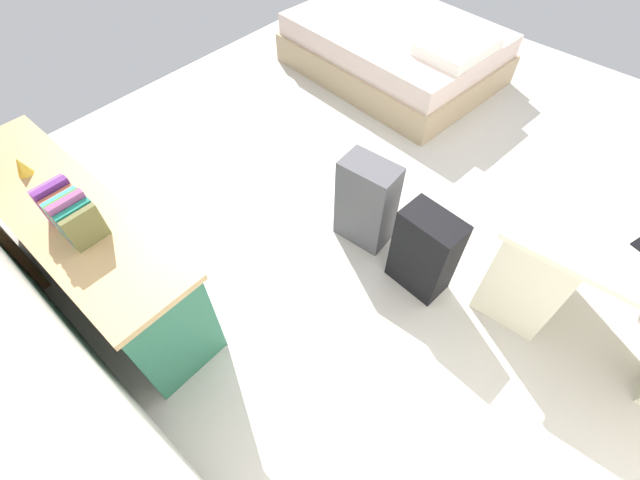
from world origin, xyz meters
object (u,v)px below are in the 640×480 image
(bed, at_px, (395,49))
(suitcase_black, at_px, (425,252))
(figurine_small, at_px, (21,166))
(desk, at_px, (631,300))
(credenza, at_px, (90,249))
(suitcase_spare_grey, at_px, (366,203))

(bed, height_order, suitcase_black, suitcase_black)
(bed, distance_m, figurine_small, 3.32)
(desk, xyz_separation_m, figurine_small, (2.84, 1.76, 0.42))
(bed, bearing_deg, desk, 149.94)
(credenza, bearing_deg, figurine_small, 0.24)
(suitcase_black, bearing_deg, bed, -45.77)
(bed, height_order, suitcase_spare_grey, suitcase_spare_grey)
(desk, height_order, credenza, credenza)
(desk, bearing_deg, suitcase_black, 21.62)
(desk, bearing_deg, bed, -30.06)
(credenza, xyz_separation_m, bed, (0.14, -3.27, -0.13))
(suitcase_spare_grey, bearing_deg, figurine_small, 43.08)
(suitcase_black, height_order, suitcase_spare_grey, suitcase_spare_grey)
(desk, distance_m, credenza, 3.04)
(suitcase_black, bearing_deg, suitcase_spare_grey, -2.92)
(suitcase_black, bearing_deg, figurine_small, 41.14)
(suitcase_black, bearing_deg, credenza, 47.38)
(desk, height_order, figurine_small, figurine_small)
(figurine_small, bearing_deg, bed, -94.00)
(desk, distance_m, suitcase_spare_grey, 1.56)
(figurine_small, bearing_deg, suitcase_spare_grey, -132.96)
(credenza, height_order, suitcase_spare_grey, credenza)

